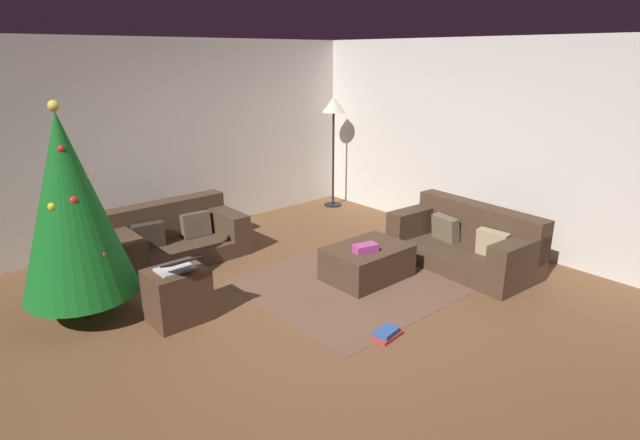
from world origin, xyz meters
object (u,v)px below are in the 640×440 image
(book_stack, at_px, (387,334))
(side_table, at_px, (178,295))
(couch_right, at_px, (467,242))
(christmas_tree, at_px, (70,207))
(couch_left, at_px, (174,237))
(ottoman, at_px, (367,262))
(tv_remote, at_px, (359,246))
(laptop, at_px, (178,266))
(corner_lamp, at_px, (334,113))
(gift_box, at_px, (365,248))

(book_stack, bearing_deg, side_table, 129.64)
(couch_right, bearing_deg, christmas_tree, 70.47)
(couch_left, relative_size, ottoman, 1.71)
(couch_left, height_order, ottoman, couch_left)
(ottoman, distance_m, side_table, 2.09)
(tv_remote, height_order, laptop, laptop)
(side_table, xyz_separation_m, corner_lamp, (3.65, 1.86, 1.25))
(christmas_tree, bearing_deg, corner_lamp, 15.88)
(ottoman, bearing_deg, corner_lamp, 55.43)
(couch_right, distance_m, tv_remote, 1.37)
(side_table, bearing_deg, couch_left, 65.51)
(tv_remote, bearing_deg, couch_left, 101.35)
(christmas_tree, bearing_deg, ottoman, -23.12)
(side_table, bearing_deg, christmas_tree, 135.24)
(book_stack, bearing_deg, couch_right, 14.48)
(couch_right, relative_size, side_table, 3.35)
(gift_box, xyz_separation_m, laptop, (-1.90, 0.53, 0.15))
(couch_left, relative_size, corner_lamp, 0.88)
(couch_left, height_order, gift_box, couch_left)
(couch_right, relative_size, corner_lamp, 0.99)
(couch_left, relative_size, laptop, 3.87)
(couch_left, bearing_deg, couch_right, 135.52)
(book_stack, distance_m, corner_lamp, 4.39)
(tv_remote, height_order, book_stack, tv_remote)
(ottoman, xyz_separation_m, corner_lamp, (1.63, 2.36, 1.32))
(couch_right, distance_m, laptop, 3.35)
(ottoman, distance_m, tv_remote, 0.22)
(corner_lamp, bearing_deg, ottoman, -124.57)
(christmas_tree, distance_m, book_stack, 3.05)
(couch_right, relative_size, ottoman, 1.91)
(tv_remote, xyz_separation_m, corner_lamp, (1.70, 2.31, 1.12))
(tv_remote, relative_size, side_table, 0.31)
(gift_box, relative_size, christmas_tree, 0.13)
(tv_remote, bearing_deg, side_table, 144.68)
(couch_left, height_order, couch_right, couch_right)
(couch_right, distance_m, book_stack, 2.04)
(couch_right, height_order, book_stack, couch_right)
(side_table, bearing_deg, ottoman, -13.89)
(gift_box, bearing_deg, tv_remote, 69.22)
(gift_box, bearing_deg, ottoman, 34.25)
(tv_remote, relative_size, christmas_tree, 0.08)
(tv_remote, distance_m, christmas_tree, 2.90)
(tv_remote, height_order, corner_lamp, corner_lamp)
(couch_right, xyz_separation_m, tv_remote, (-1.25, 0.55, 0.11))
(ottoman, xyz_separation_m, tv_remote, (-0.07, 0.06, 0.20))
(ottoman, height_order, christmas_tree, christmas_tree)
(couch_left, distance_m, corner_lamp, 3.26)
(couch_right, bearing_deg, ottoman, 70.66)
(gift_box, height_order, corner_lamp, corner_lamp)
(ottoman, bearing_deg, christmas_tree, 156.88)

